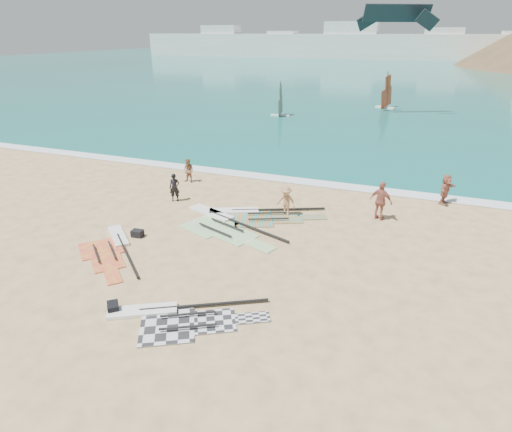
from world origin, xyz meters
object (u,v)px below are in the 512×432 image
(rig_orange, at_px, (258,214))
(beachgoer_back, at_px, (381,201))
(rig_grey, at_px, (175,317))
(gear_bag_far, at_px, (113,308))
(beachgoer_left, at_px, (189,171))
(person_wetsuit, at_px, (175,188))
(rig_red, at_px, (112,248))
(gear_bag_near, at_px, (137,233))
(beachgoer_right, at_px, (446,189))
(rig_green, at_px, (221,223))
(beachgoer_mid, at_px, (286,202))

(rig_orange, xyz_separation_m, beachgoer_back, (5.89, 1.73, 0.94))
(rig_grey, xyz_separation_m, gear_bag_far, (-2.11, -0.44, 0.11))
(beachgoer_left, bearing_deg, person_wetsuit, -69.30)
(rig_orange, bearing_deg, beachgoer_left, 125.67)
(rig_red, bearing_deg, gear_bag_near, 119.75)
(beachgoer_right, bearing_deg, person_wetsuit, 133.64)
(gear_bag_far, distance_m, beachgoer_right, 18.11)
(rig_orange, xyz_separation_m, gear_bag_near, (-4.30, -4.33, 0.11))
(rig_green, relative_size, beachgoer_back, 3.13)
(rig_grey, height_order, beachgoer_left, beachgoer_left)
(rig_orange, bearing_deg, person_wetsuit, 152.71)
(person_wetsuit, relative_size, beachgoer_mid, 0.99)
(rig_green, relative_size, beachgoer_right, 3.68)
(rig_orange, height_order, beachgoer_right, beachgoer_right)
(rig_red, xyz_separation_m, beachgoer_left, (-1.33, 9.15, 0.70))
(rig_grey, height_order, beachgoer_mid, beachgoer_mid)
(gear_bag_far, distance_m, person_wetsuit, 10.32)
(person_wetsuit, bearing_deg, beachgoer_right, -3.29)
(gear_bag_near, distance_m, beachgoer_back, 11.88)
(rig_orange, xyz_separation_m, rig_red, (-4.61, -5.75, -0.00))
(gear_bag_far, relative_size, beachgoer_mid, 0.33)
(rig_grey, bearing_deg, rig_orange, 63.91)
(rig_green, distance_m, gear_bag_near, 4.02)
(rig_red, xyz_separation_m, gear_bag_far, (3.00, -3.73, 0.11))
(rig_green, bearing_deg, beachgoer_mid, 59.54)
(rig_green, bearing_deg, beachgoer_left, 153.32)
(rig_orange, relative_size, person_wetsuit, 3.88)
(rig_red, bearing_deg, beachgoer_mid, 88.19)
(gear_bag_near, height_order, gear_bag_far, gear_bag_near)
(beachgoer_back, bearing_deg, rig_orange, 36.61)
(rig_grey, xyz_separation_m, beachgoer_mid, (0.86, 9.49, 0.75))
(rig_green, height_order, beachgoer_right, beachgoer_right)
(rig_green, bearing_deg, gear_bag_near, -117.74)
(rig_green, height_order, beachgoer_left, beachgoer_left)
(rig_red, bearing_deg, rig_orange, 93.40)
(gear_bag_far, bearing_deg, beachgoer_mid, 73.34)
(rig_grey, xyz_separation_m, beachgoer_left, (-6.44, 12.44, 0.70))
(gear_bag_far, bearing_deg, beachgoer_left, 108.59)
(rig_red, bearing_deg, rig_green, 92.94)
(rig_green, distance_m, rig_orange, 2.11)
(gear_bag_far, bearing_deg, rig_grey, 11.70)
(gear_bag_far, distance_m, beachgoer_mid, 10.38)
(rig_grey, relative_size, gear_bag_far, 10.33)
(rig_orange, relative_size, beachgoer_left, 4.10)
(beachgoer_left, height_order, beachgoer_right, beachgoer_right)
(rig_grey, distance_m, beachgoer_left, 14.03)
(rig_green, relative_size, gear_bag_near, 12.14)
(beachgoer_right, bearing_deg, rig_grey, 173.41)
(beachgoer_back, bearing_deg, beachgoer_mid, 36.01)
(person_wetsuit, distance_m, beachgoer_right, 14.84)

